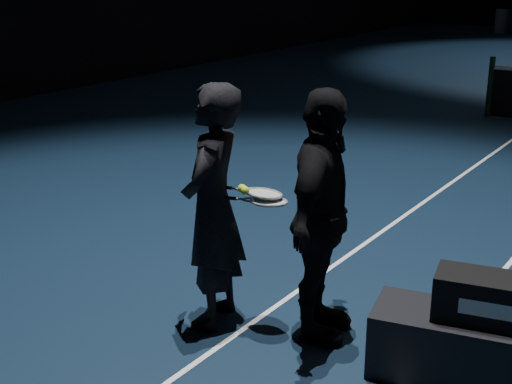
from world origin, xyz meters
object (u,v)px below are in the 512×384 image
racket_bag (496,300)px  racket_lower (269,201)px  racket_upper (264,193)px  tennis_balls (244,187)px  player_bench (490,353)px  player_a (213,208)px  player_b (321,218)px

racket_bag → racket_lower: racket_lower is taller
racket_bag → racket_upper: (-1.76, -0.18, 0.47)m
racket_bag → tennis_balls: (-1.88, -0.27, 0.52)m
player_bench → player_a: size_ratio=0.83×
player_a → racket_lower: bearing=93.1°
tennis_balls → racket_upper: bearing=33.5°
player_bench → racket_lower: 1.90m
racket_upper → racket_lower: bearing=-42.7°
player_bench → player_b: player_b is taller
player_b → racket_lower: 0.41m
player_a → tennis_balls: (0.24, 0.09, 0.19)m
player_bench → racket_bag: 0.40m
racket_bag → player_bench: bearing=0.0°
racket_lower → player_a: bearing=-180.0°
player_a → tennis_balls: player_a is taller
racket_lower → racket_bag: bearing=-13.0°
player_a → tennis_balls: size_ratio=16.31×
player_b → tennis_balls: 0.62m
racket_upper → racket_bag: bearing=-17.9°
player_bench → racket_bag: size_ratio=2.00×
racket_upper → tennis_balls: bearing=-170.4°
racket_upper → tennis_balls: size_ratio=5.67×
racket_bag → player_b: player_b is taller
player_bench → racket_upper: 1.97m
racket_bag → player_b: (-1.32, -0.07, 0.33)m
player_a → tennis_balls: bearing=94.3°
player_b → racket_lower: (-0.38, -0.14, 0.09)m
player_bench → racket_bag: racket_bag is taller
racket_bag → racket_lower: bearing=174.2°
racket_bag → player_b: 1.36m
player_bench → racket_lower: racket_lower is taller
player_bench → racket_bag: (0.00, 0.00, 0.40)m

